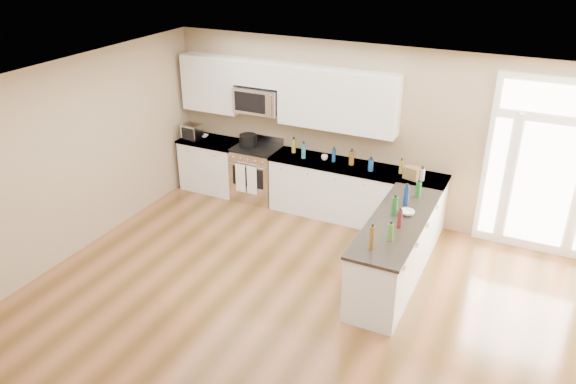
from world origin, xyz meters
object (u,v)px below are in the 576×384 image
at_px(stockpot, 248,140).
at_px(kitchen_range, 257,173).
at_px(peninsula_cabinet, 395,253).
at_px(toaster_oven, 192,132).

bearing_deg(stockpot, kitchen_range, 4.07).
distance_m(kitchen_range, stockpot, 0.60).
relative_size(peninsula_cabinet, stockpot, 7.87).
bearing_deg(kitchen_range, toaster_oven, -175.17).
relative_size(kitchen_range, toaster_oven, 3.38).
xyz_separation_m(kitchen_range, stockpot, (-0.15, -0.01, 0.58)).
distance_m(peninsula_cabinet, stockpot, 3.42).
bearing_deg(peninsula_cabinet, kitchen_range, 153.36).
relative_size(stockpot, toaster_oven, 0.92).
height_order(kitchen_range, stockpot, stockpot).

